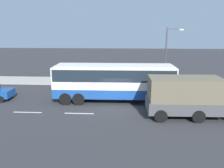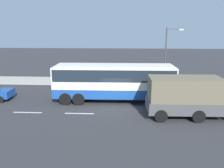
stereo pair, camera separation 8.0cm
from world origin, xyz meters
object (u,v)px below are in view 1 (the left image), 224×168
(street_lamp, at_px, (168,52))
(cargo_truck, at_px, (194,96))
(coach_bus, at_px, (114,79))
(pedestrian_near_curb, at_px, (115,74))

(street_lamp, bearing_deg, cargo_truck, -87.49)
(coach_bus, xyz_separation_m, street_lamp, (5.97, 6.08, 1.89))
(pedestrian_near_curb, bearing_deg, cargo_truck, 79.58)
(coach_bus, height_order, pedestrian_near_curb, coach_bus)
(cargo_truck, distance_m, pedestrian_near_curb, 12.88)
(coach_bus, bearing_deg, cargo_truck, -29.21)
(street_lamp, bearing_deg, coach_bus, -134.46)
(coach_bus, xyz_separation_m, cargo_truck, (6.39, -3.45, -0.49))
(cargo_truck, xyz_separation_m, pedestrian_near_curb, (-6.61, 11.03, -0.57))
(coach_bus, height_order, cargo_truck, coach_bus)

